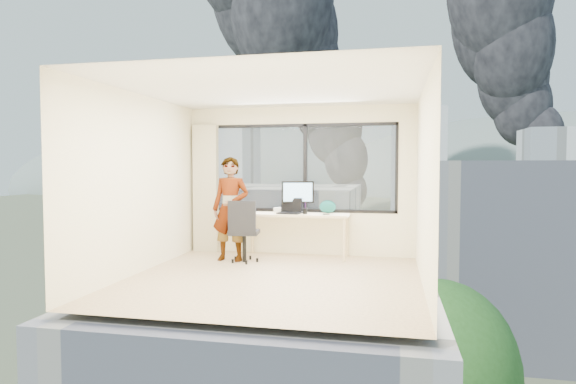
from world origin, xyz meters
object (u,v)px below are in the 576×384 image
(person, at_px, (231,209))
(handbag, at_px, (328,207))
(monitor, at_px, (298,197))
(laptop, at_px, (289,207))
(chair, at_px, (244,230))
(desk, at_px, (296,235))
(game_console, at_px, (285,210))

(person, height_order, handbag, person)
(person, bearing_deg, monitor, 36.48)
(laptop, bearing_deg, chair, -133.13)
(desk, relative_size, laptop, 4.58)
(chair, relative_size, game_console, 3.06)
(chair, bearing_deg, desk, 31.56)
(desk, bearing_deg, handbag, 20.02)
(chair, bearing_deg, person, 158.41)
(monitor, xyz_separation_m, handbag, (0.51, 0.08, -0.17))
(person, height_order, laptop, person)
(desk, xyz_separation_m, monitor, (0.01, 0.11, 0.65))
(person, bearing_deg, handbag, 29.25)
(monitor, height_order, handbag, monitor)
(laptop, height_order, handbag, laptop)
(person, distance_m, game_console, 1.07)
(desk, relative_size, handbag, 6.36)
(desk, height_order, handbag, handbag)
(monitor, xyz_separation_m, game_console, (-0.24, 0.11, -0.24))
(game_console, bearing_deg, laptop, -58.83)
(laptop, distance_m, handbag, 0.68)
(desk, relative_size, person, 1.05)
(desk, height_order, game_console, game_console)
(desk, relative_size, chair, 1.75)
(person, xyz_separation_m, game_console, (0.76, 0.75, -0.06))
(game_console, bearing_deg, chair, -115.04)
(desk, distance_m, person, 1.22)
(desk, xyz_separation_m, handbag, (0.52, 0.19, 0.48))
(laptop, bearing_deg, desk, 38.37)
(handbag, bearing_deg, game_console, 172.97)
(chair, distance_m, laptop, 0.90)
(game_console, bearing_deg, person, -128.52)
(person, bearing_deg, desk, 31.98)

